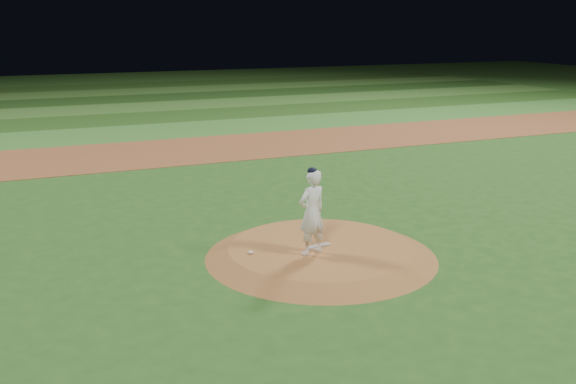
{
  "coord_description": "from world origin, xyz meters",
  "views": [
    {
      "loc": [
        -6.34,
        -12.93,
        5.42
      ],
      "look_at": [
        0.0,
        2.0,
        1.1
      ],
      "focal_mm": 40.0,
      "sensor_mm": 36.0,
      "label": 1
    }
  ],
  "objects": [
    {
      "name": "ground",
      "position": [
        0.0,
        0.0,
        0.0
      ],
      "size": [
        120.0,
        120.0,
        0.0
      ],
      "primitive_type": "plane",
      "color": "#26531B",
      "rests_on": "ground"
    },
    {
      "name": "infield_dirt_band",
      "position": [
        0.0,
        14.0,
        0.01
      ],
      "size": [
        70.0,
        6.0,
        0.02
      ],
      "primitive_type": "cube",
      "color": "brown",
      "rests_on": "ground"
    },
    {
      "name": "outfield_stripe_0",
      "position": [
        0.0,
        19.5,
        0.01
      ],
      "size": [
        70.0,
        5.0,
        0.02
      ],
      "primitive_type": "cube",
      "color": "#357229",
      "rests_on": "ground"
    },
    {
      "name": "outfield_stripe_1",
      "position": [
        0.0,
        24.5,
        0.01
      ],
      "size": [
        70.0,
        5.0,
        0.02
      ],
      "primitive_type": "cube",
      "color": "#234B18",
      "rests_on": "ground"
    },
    {
      "name": "outfield_stripe_2",
      "position": [
        0.0,
        29.5,
        0.01
      ],
      "size": [
        70.0,
        5.0,
        0.02
      ],
      "primitive_type": "cube",
      "color": "#386A26",
      "rests_on": "ground"
    },
    {
      "name": "outfield_stripe_3",
      "position": [
        0.0,
        34.5,
        0.01
      ],
      "size": [
        70.0,
        5.0,
        0.02
      ],
      "primitive_type": "cube",
      "color": "#1C3F14",
      "rests_on": "ground"
    },
    {
      "name": "outfield_stripe_4",
      "position": [
        0.0,
        39.5,
        0.01
      ],
      "size": [
        70.0,
        5.0,
        0.02
      ],
      "primitive_type": "cube",
      "color": "#356223",
      "rests_on": "ground"
    },
    {
      "name": "outfield_stripe_5",
      "position": [
        0.0,
        44.5,
        0.01
      ],
      "size": [
        70.0,
        5.0,
        0.02
      ],
      "primitive_type": "cube",
      "color": "#204215",
      "rests_on": "ground"
    },
    {
      "name": "pitchers_mound",
      "position": [
        0.0,
        0.0,
        0.12
      ],
      "size": [
        5.5,
        5.5,
        0.25
      ],
      "primitive_type": "cone",
      "color": "#9B6030",
      "rests_on": "ground"
    },
    {
      "name": "pitching_rubber",
      "position": [
        -0.05,
        0.03,
        0.27
      ],
      "size": [
        0.65,
        0.27,
        0.03
      ],
      "primitive_type": "cube",
      "rotation": [
        0.0,
        0.0,
        0.19
      ],
      "color": "beige",
      "rests_on": "pitchers_mound"
    },
    {
      "name": "rosin_bag",
      "position": [
        -1.71,
        0.19,
        0.28
      ],
      "size": [
        0.13,
        0.13,
        0.07
      ],
      "primitive_type": "ellipsoid",
      "color": "silver",
      "rests_on": "pitchers_mound"
    },
    {
      "name": "pitcher_on_mound",
      "position": [
        -0.41,
        -0.35,
        1.25
      ],
      "size": [
        0.83,
        0.66,
        2.04
      ],
      "color": "white",
      "rests_on": "pitchers_mound"
    }
  ]
}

